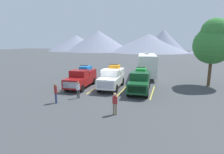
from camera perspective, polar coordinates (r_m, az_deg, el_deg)
ground_plane at (r=19.58m, az=-1.73°, el=-4.50°), size 240.00×240.00×0.00m
pickup_truck_a at (r=21.34m, az=-9.75°, el=-0.16°), size 2.37×5.68×2.53m
pickup_truck_b at (r=20.62m, az=0.04°, el=-0.09°), size 2.43×5.67×2.73m
pickup_truck_c at (r=19.37m, az=8.96°, el=-1.13°), size 2.38×5.87×2.56m
lot_stripe_a at (r=22.43m, az=-12.77°, el=-2.75°), size 0.12×5.50×0.01m
lot_stripe_b at (r=21.01m, az=-5.06°, el=-3.45°), size 0.12×5.50×0.01m
lot_stripe_c at (r=20.03m, az=3.59°, el=-4.15°), size 0.12×5.50×0.01m
lot_stripe_d at (r=19.54m, az=12.92°, el=-4.80°), size 0.12×5.50×0.01m
camper_trailer_a at (r=27.51m, az=11.16°, el=4.03°), size 3.58×9.23×3.78m
person_a at (r=13.02m, az=0.93°, el=-8.12°), size 0.37×0.23×1.67m
person_b at (r=17.14m, az=-10.88°, el=-3.70°), size 0.30×0.31×1.63m
person_c at (r=16.22m, az=-17.73°, el=-4.65°), size 0.33×0.32×1.74m
tree_a at (r=24.18m, az=29.82°, el=9.79°), size 4.42×4.42×8.04m
mountain_ridge at (r=103.80m, az=10.62°, el=11.17°), size 136.86×44.61×16.32m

